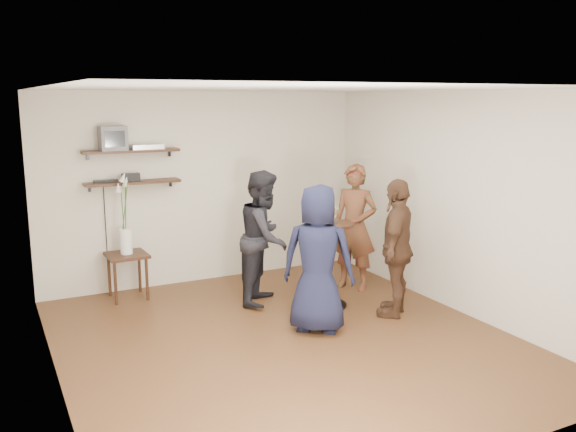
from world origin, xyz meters
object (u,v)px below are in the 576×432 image
(radio, at_px, (131,177))
(drinks_table, at_px, (329,253))
(dvd_deck, at_px, (147,147))
(side_table, at_px, (127,261))
(person_navy, at_px, (318,259))
(crt_monitor, at_px, (113,138))
(person_dark, at_px, (264,237))
(person_brown, at_px, (397,248))
(person_plaid, at_px, (355,227))

(radio, distance_m, drinks_table, 2.70)
(dvd_deck, bearing_deg, side_table, -149.27)
(dvd_deck, distance_m, person_navy, 2.80)
(crt_monitor, bearing_deg, dvd_deck, 0.00)
(dvd_deck, height_order, person_dark, dvd_deck)
(crt_monitor, height_order, dvd_deck, crt_monitor)
(side_table, height_order, drinks_table, drinks_table)
(drinks_table, bearing_deg, person_brown, -47.15)
(crt_monitor, relative_size, side_table, 0.55)
(side_table, relative_size, person_plaid, 0.35)
(person_dark, bearing_deg, radio, 90.05)
(radio, relative_size, person_plaid, 0.13)
(dvd_deck, height_order, person_brown, dvd_deck)
(drinks_table, bearing_deg, person_dark, 140.34)
(crt_monitor, distance_m, drinks_table, 3.04)
(person_navy, xyz_separation_m, person_brown, (1.07, 0.03, -0.00))
(dvd_deck, xyz_separation_m, radio, (-0.22, 0.00, -0.38))
(side_table, distance_m, person_dark, 1.78)
(person_dark, bearing_deg, dvd_deck, 84.98)
(crt_monitor, relative_size, drinks_table, 0.31)
(person_plaid, bearing_deg, person_dark, -127.51)
(crt_monitor, height_order, side_table, crt_monitor)
(person_plaid, bearing_deg, drinks_table, -90.00)
(person_navy, bearing_deg, side_table, -12.26)
(drinks_table, distance_m, person_plaid, 0.83)
(side_table, bearing_deg, radio, 55.99)
(crt_monitor, height_order, person_brown, crt_monitor)
(radio, bearing_deg, dvd_deck, 0.00)
(radio, relative_size, drinks_table, 0.21)
(dvd_deck, distance_m, side_table, 1.48)
(person_plaid, bearing_deg, dvd_deck, -151.11)
(radio, height_order, person_dark, person_dark)
(drinks_table, height_order, person_brown, person_brown)
(dvd_deck, distance_m, drinks_table, 2.69)
(dvd_deck, relative_size, side_table, 0.69)
(drinks_table, distance_m, person_dark, 0.83)
(person_brown, bearing_deg, dvd_deck, -86.89)
(dvd_deck, relative_size, person_dark, 0.24)
(drinks_table, xyz_separation_m, person_dark, (-0.62, 0.52, 0.16))
(side_table, relative_size, person_navy, 0.36)
(person_plaid, height_order, person_brown, person_plaid)
(drinks_table, bearing_deg, radio, 140.37)
(person_brown, bearing_deg, crt_monitor, -82.12)
(person_plaid, height_order, person_dark, person_plaid)
(crt_monitor, relative_size, dvd_deck, 0.80)
(person_plaid, relative_size, person_navy, 1.03)
(person_brown, bearing_deg, side_table, -79.80)
(person_plaid, xyz_separation_m, person_navy, (-1.18, -1.09, -0.02))
(dvd_deck, relative_size, person_navy, 0.25)
(dvd_deck, bearing_deg, person_navy, -61.29)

